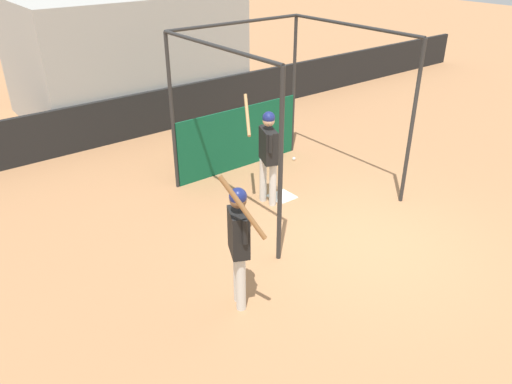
{
  "coord_description": "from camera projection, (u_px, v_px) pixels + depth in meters",
  "views": [
    {
      "loc": [
        -5.6,
        -4.32,
        4.5
      ],
      "look_at": [
        -1.46,
        0.98,
        0.97
      ],
      "focal_mm": 35.0,
      "sensor_mm": 36.0,
      "label": 1
    }
  ],
  "objects": [
    {
      "name": "home_plate",
      "position": [
        282.0,
        197.0,
        9.49
      ],
      "size": [
        0.44,
        0.44,
        0.02
      ],
      "color": "white",
      "rests_on": "ground"
    },
    {
      "name": "outfield_wall",
      "position": [
        166.0,
        110.0,
        12.47
      ],
      "size": [
        24.0,
        0.12,
        1.06
      ],
      "color": "black",
      "rests_on": "ground"
    },
    {
      "name": "baseball",
      "position": [
        294.0,
        159.0,
        11.0
      ],
      "size": [
        0.07,
        0.07,
        0.07
      ],
      "color": "white",
      "rests_on": "ground"
    },
    {
      "name": "player_batter",
      "position": [
        268.0,
        149.0,
        8.81
      ],
      "size": [
        0.6,
        0.97,
        1.92
      ],
      "rotation": [
        0.0,
        0.0,
        1.19
      ],
      "color": "silver",
      "rests_on": "ground"
    },
    {
      "name": "batting_cage",
      "position": [
        257.0,
        117.0,
        9.67
      ],
      "size": [
        3.08,
        3.15,
        3.0
      ],
      "color": "#282828",
      "rests_on": "ground"
    },
    {
      "name": "player_waiting",
      "position": [
        239.0,
        238.0,
        6.27
      ],
      "size": [
        0.55,
        0.79,
        2.09
      ],
      "rotation": [
        0.0,
        0.0,
        -2.01
      ],
      "color": "silver",
      "rests_on": "ground"
    },
    {
      "name": "ground_plane",
      "position": [
        363.0,
        241.0,
        8.15
      ],
      "size": [
        60.0,
        60.0,
        0.0
      ],
      "primitive_type": "plane",
      "color": "#A8754C"
    },
    {
      "name": "bleacher_section",
      "position": [
        125.0,
        54.0,
        13.43
      ],
      "size": [
        5.4,
        4.0,
        3.14
      ],
      "color": "#9E9E99",
      "rests_on": "ground"
    }
  ]
}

